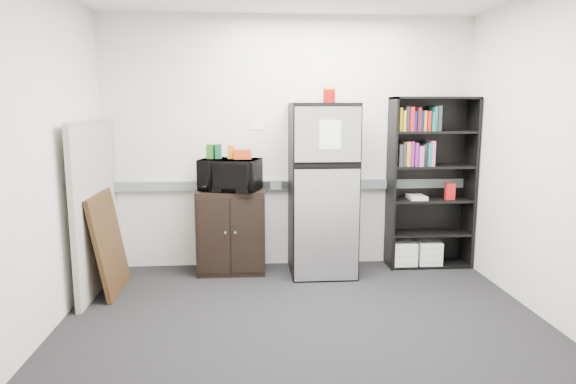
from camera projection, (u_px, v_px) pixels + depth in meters
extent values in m
plane|color=black|center=(306.00, 329.00, 4.08)|extent=(4.00, 4.00, 0.00)
cube|color=white|center=(289.00, 144.00, 5.58)|extent=(4.00, 0.02, 2.70)
cube|color=white|center=(561.00, 158.00, 4.00)|extent=(0.02, 3.50, 2.70)
cube|color=white|center=(32.00, 162.00, 3.71)|extent=(0.02, 3.50, 2.70)
cube|color=slate|center=(289.00, 185.00, 5.62)|extent=(3.92, 0.05, 0.10)
cube|color=white|center=(257.00, 125.00, 5.51)|extent=(0.14, 0.00, 0.10)
cube|color=black|center=(391.00, 184.00, 5.54)|extent=(0.02, 0.34, 1.85)
cube|color=black|center=(470.00, 183.00, 5.60)|extent=(0.02, 0.34, 1.85)
cube|color=black|center=(426.00, 181.00, 5.73)|extent=(0.90, 0.02, 1.85)
cube|color=black|center=(435.00, 98.00, 5.42)|extent=(0.90, 0.34, 0.02)
cube|color=black|center=(427.00, 263.00, 5.72)|extent=(0.85, 0.32, 0.03)
cube|color=black|center=(428.00, 233.00, 5.66)|extent=(0.85, 0.32, 0.03)
cube|color=black|center=(430.00, 200.00, 5.60)|extent=(0.85, 0.32, 0.02)
cube|color=black|center=(431.00, 166.00, 5.54)|extent=(0.85, 0.32, 0.02)
cube|color=black|center=(433.00, 132.00, 5.48)|extent=(0.85, 0.32, 0.02)
cube|color=silver|center=(403.00, 252.00, 5.67)|extent=(0.25, 0.30, 0.25)
cube|color=silver|center=(427.00, 252.00, 5.69)|extent=(0.25, 0.30, 0.25)
cube|color=gray|center=(95.00, 208.00, 4.87)|extent=(0.05, 1.30, 1.60)
cube|color=#B2B2B7|center=(90.00, 122.00, 4.74)|extent=(0.06, 1.30, 0.02)
cube|color=black|center=(231.00, 231.00, 5.44)|extent=(0.71, 0.44, 0.88)
cube|color=black|center=(214.00, 237.00, 5.21)|extent=(0.33, 0.01, 0.78)
cube|color=black|center=(247.00, 236.00, 5.23)|extent=(0.33, 0.01, 0.78)
cylinder|color=#B2B2B7|center=(225.00, 233.00, 5.19)|extent=(0.02, 0.02, 0.02)
cylinder|color=#B2B2B7|center=(235.00, 232.00, 5.20)|extent=(0.02, 0.02, 0.02)
imported|color=black|center=(230.00, 175.00, 5.32)|extent=(0.68, 0.56, 0.33)
cube|color=#26611B|center=(210.00, 152.00, 5.30)|extent=(0.08, 0.07, 0.15)
cube|color=#0D3A25|center=(218.00, 152.00, 5.31)|extent=(0.08, 0.07, 0.15)
cube|color=orange|center=(231.00, 152.00, 5.32)|extent=(0.08, 0.06, 0.14)
cube|color=#BE3813|center=(243.00, 154.00, 5.28)|extent=(0.18, 0.10, 0.10)
cube|color=black|center=(322.00, 190.00, 5.36)|extent=(0.67, 0.67, 1.77)
cube|color=silver|center=(328.00, 135.00, 4.92)|extent=(0.64, 0.02, 0.53)
cube|color=silver|center=(327.00, 226.00, 5.07)|extent=(0.64, 0.02, 1.13)
cube|color=black|center=(328.00, 166.00, 4.96)|extent=(0.64, 0.01, 0.03)
cube|color=white|center=(330.00, 135.00, 4.91)|extent=(0.21, 0.00, 0.28)
cube|color=black|center=(323.00, 104.00, 5.22)|extent=(0.67, 0.67, 0.02)
cylinder|color=#9B0807|center=(329.00, 95.00, 5.32)|extent=(0.13, 0.13, 0.16)
cylinder|color=gold|center=(329.00, 87.00, 5.31)|extent=(0.13, 0.13, 0.02)
cube|color=black|center=(109.00, 243.00, 4.85)|extent=(0.20, 0.74, 0.95)
cube|color=beige|center=(111.00, 243.00, 4.85)|extent=(0.14, 0.63, 0.80)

